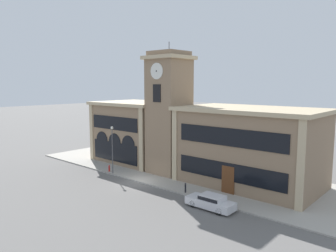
{
  "coord_description": "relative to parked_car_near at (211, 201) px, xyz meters",
  "views": [
    {
      "loc": [
        28.04,
        -26.2,
        11.71
      ],
      "look_at": [
        1.82,
        3.42,
        6.68
      ],
      "focal_mm": 35.0,
      "sensor_mm": 36.0,
      "label": 1
    }
  ],
  "objects": [
    {
      "name": "fire_hydrant",
      "position": [
        -17.48,
        1.75,
        -0.15
      ],
      "size": [
        0.22,
        0.22,
        0.87
      ],
      "color": "red",
      "rests_on": "sidewalk_kerb"
    },
    {
      "name": "sidewalk_kerb",
      "position": [
        -11.33,
        8.46,
        -0.64
      ],
      "size": [
        44.48,
        14.52,
        0.15
      ],
      "color": "#A39E93",
      "rests_on": "ground_plane"
    },
    {
      "name": "bollard",
      "position": [
        -4.47,
        1.76,
        -0.05
      ],
      "size": [
        0.18,
        0.18,
        1.06
      ],
      "color": "black",
      "rests_on": "sidewalk_kerb"
    },
    {
      "name": "parked_car_near",
      "position": [
        0.0,
        0.0,
        0.0
      ],
      "size": [
        4.79,
        1.85,
        1.36
      ],
      "rotation": [
        0.0,
        0.0,
        3.15
      ],
      "color": "silver",
      "rests_on": "ground_plane"
    },
    {
      "name": "ground_plane",
      "position": [
        -11.33,
        1.2,
        -0.72
      ],
      "size": [
        300.0,
        300.0,
        0.0
      ],
      "primitive_type": "plane",
      "color": "#605E5B"
    },
    {
      "name": "clock_tower",
      "position": [
        -11.33,
        6.87,
        7.28
      ],
      "size": [
        5.22,
        5.22,
        17.11
      ],
      "color": "#897056",
      "rests_on": "ground_plane"
    },
    {
      "name": "street_lamp",
      "position": [
        -16.42,
        1.5,
        3.44
      ],
      "size": [
        0.36,
        0.36,
        6.16
      ],
      "color": "#4C4C51",
      "rests_on": "sidewalk_kerb"
    },
    {
      "name": "town_hall_right_wing",
      "position": [
        -0.93,
        9.14,
        3.85
      ],
      "size": [
        16.38,
        9.8,
        9.08
      ],
      "color": "#897056",
      "rests_on": "ground_plane"
    },
    {
      "name": "town_hall_left_wing",
      "position": [
        -19.75,
        9.13,
        3.86
      ],
      "size": [
        12.41,
        9.8,
        9.1
      ],
      "color": "#897056",
      "rests_on": "ground_plane"
    }
  ]
}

